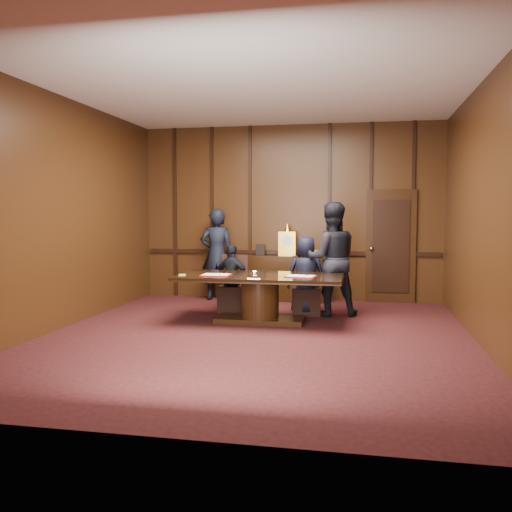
# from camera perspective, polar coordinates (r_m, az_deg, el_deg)

# --- Properties ---
(room) EXTENTS (7.00, 7.04, 3.50)m
(room) POSITION_cam_1_polar(r_m,az_deg,el_deg) (7.62, 0.63, 4.41)
(room) COLOR black
(room) RESTS_ON ground
(sideboard) EXTENTS (1.60, 0.45, 1.54)m
(sideboard) POSITION_cam_1_polar(r_m,az_deg,el_deg) (10.79, 3.32, -2.16)
(sideboard) COLOR black
(sideboard) RESTS_ON ground
(conference_table) EXTENTS (2.62, 1.32, 0.76)m
(conference_table) POSITION_cam_1_polar(r_m,az_deg,el_deg) (8.64, 0.43, -3.66)
(conference_table) COLOR black
(conference_table) RESTS_ON ground
(folder_left) EXTENTS (0.47, 0.34, 0.02)m
(folder_left) POSITION_cam_1_polar(r_m,az_deg,el_deg) (8.58, -4.23, -1.99)
(folder_left) COLOR #AB0F18
(folder_left) RESTS_ON conference_table
(folder_right) EXTENTS (0.50, 0.39, 0.02)m
(folder_right) POSITION_cam_1_polar(r_m,az_deg,el_deg) (8.39, 4.74, -2.14)
(folder_right) COLOR #AB0F18
(folder_right) RESTS_ON conference_table
(inkstand) EXTENTS (0.20, 0.14, 0.12)m
(inkstand) POSITION_cam_1_polar(r_m,az_deg,el_deg) (8.16, -0.16, -1.98)
(inkstand) COLOR white
(inkstand) RESTS_ON conference_table
(notepad) EXTENTS (0.11, 0.09, 0.01)m
(notepad) POSITION_cam_1_polar(r_m,az_deg,el_deg) (8.64, -7.77, -1.97)
(notepad) COLOR #DFDC6D
(notepad) RESTS_ON conference_table
(chair_left) EXTENTS (0.51, 0.51, 0.99)m
(chair_left) POSITION_cam_1_polar(r_m,az_deg,el_deg) (9.65, -2.41, -4.10)
(chair_left) COLOR black
(chair_left) RESTS_ON ground
(chair_right) EXTENTS (0.53, 0.53, 0.99)m
(chair_right) POSITION_cam_1_polar(r_m,az_deg,el_deg) (9.44, 5.30, -4.31)
(chair_right) COLOR black
(chair_right) RESTS_ON ground
(signatory_left) EXTENTS (0.76, 0.50, 1.20)m
(signatory_left) POSITION_cam_1_polar(r_m,az_deg,el_deg) (9.54, -2.52, -2.36)
(signatory_left) COLOR black
(signatory_left) RESTS_ON ground
(signatory_right) EXTENTS (0.69, 0.47, 1.35)m
(signatory_right) POSITION_cam_1_polar(r_m,az_deg,el_deg) (9.31, 5.29, -2.05)
(signatory_right) COLOR black
(signatory_right) RESTS_ON ground
(witness_left) EXTENTS (0.73, 0.54, 1.83)m
(witness_left) POSITION_cam_1_polar(r_m,az_deg,el_deg) (10.87, -4.14, 0.16)
(witness_left) COLOR black
(witness_left) RESTS_ON ground
(witness_right) EXTENTS (1.08, 0.93, 1.93)m
(witness_right) POSITION_cam_1_polar(r_m,az_deg,el_deg) (9.27, 7.89, -0.31)
(witness_right) COLOR black
(witness_right) RESTS_ON ground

